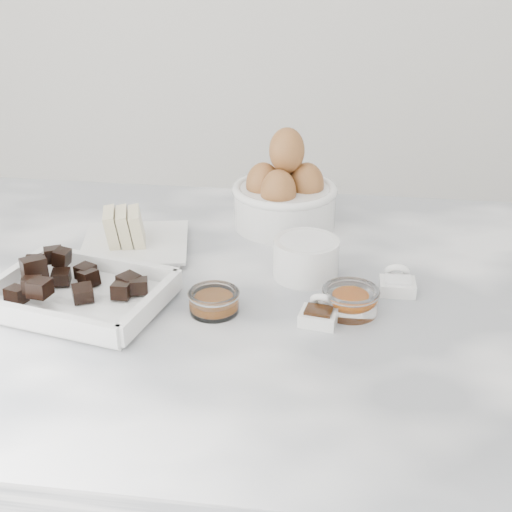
{
  "coord_description": "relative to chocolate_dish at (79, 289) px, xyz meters",
  "views": [
    {
      "loc": [
        0.14,
        -0.87,
        1.42
      ],
      "look_at": [
        0.02,
        0.03,
        0.98
      ],
      "focal_mm": 50.0,
      "sensor_mm": 36.0,
      "label": 1
    }
  ],
  "objects": [
    {
      "name": "marble_slab",
      "position": [
        0.21,
        0.07,
        -0.04
      ],
      "size": [
        1.2,
        0.8,
        0.04
      ],
      "primitive_type": "cube",
      "color": "white",
      "rests_on": "cabinet"
    },
    {
      "name": "chocolate_dish",
      "position": [
        0.0,
        0.0,
        0.0
      ],
      "size": [
        0.26,
        0.22,
        0.06
      ],
      "color": "white",
      "rests_on": "marble_slab"
    },
    {
      "name": "butter_plate",
      "position": [
        0.02,
        0.18,
        -0.0
      ],
      "size": [
        0.19,
        0.19,
        0.07
      ],
      "color": "white",
      "rests_on": "marble_slab"
    },
    {
      "name": "sugar_ramekin",
      "position": [
        0.29,
        0.13,
        0.01
      ],
      "size": [
        0.1,
        0.1,
        0.06
      ],
      "color": "white",
      "rests_on": "marble_slab"
    },
    {
      "name": "egg_bowl",
      "position": [
        0.24,
        0.31,
        0.03
      ],
      "size": [
        0.18,
        0.18,
        0.17
      ],
      "color": "white",
      "rests_on": "marble_slab"
    },
    {
      "name": "honey_bowl",
      "position": [
        0.18,
        0.01,
        -0.01
      ],
      "size": [
        0.07,
        0.07,
        0.03
      ],
      "color": "white",
      "rests_on": "marble_slab"
    },
    {
      "name": "zest_bowl",
      "position": [
        0.36,
        0.03,
        -0.01
      ],
      "size": [
        0.08,
        0.08,
        0.03
      ],
      "color": "white",
      "rests_on": "marble_slab"
    },
    {
      "name": "vanilla_spoon",
      "position": [
        0.32,
        0.0,
        -0.01
      ],
      "size": [
        0.05,
        0.06,
        0.04
      ],
      "color": "white",
      "rests_on": "marble_slab"
    },
    {
      "name": "salt_spoon",
      "position": [
        0.42,
        0.1,
        -0.01
      ],
      "size": [
        0.05,
        0.06,
        0.04
      ],
      "color": "white",
      "rests_on": "marble_slab"
    }
  ]
}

